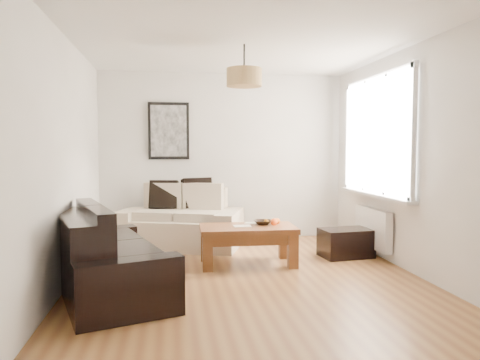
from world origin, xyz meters
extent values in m
plane|color=brown|center=(0.00, 0.00, 0.00)|extent=(4.50, 4.50, 0.00)
cube|color=white|center=(1.82, 0.80, 0.38)|extent=(0.10, 0.90, 0.52)
cylinder|color=tan|center=(0.00, 0.30, 2.23)|extent=(0.40, 0.40, 0.20)
cube|color=black|center=(1.45, 0.81, 0.19)|extent=(0.69, 0.49, 0.37)
cube|color=black|center=(-0.93, 1.99, 0.74)|extent=(0.44, 0.21, 0.42)
cube|color=black|center=(-0.43, 1.99, 0.76)|extent=(0.47, 0.28, 0.45)
imported|color=black|center=(0.31, 0.71, 0.51)|extent=(0.27, 0.27, 0.06)
sphere|color=#FF5615|center=(0.44, 0.65, 0.52)|extent=(0.09, 0.09, 0.09)
sphere|color=orange|center=(0.49, 0.70, 0.52)|extent=(0.08, 0.08, 0.08)
sphere|color=orange|center=(0.35, 0.70, 0.52)|extent=(0.07, 0.07, 0.06)
cube|color=white|center=(0.03, 0.63, 0.48)|extent=(0.22, 0.15, 0.01)
camera|label=1|loc=(-0.84, -4.72, 1.43)|focal=33.42mm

